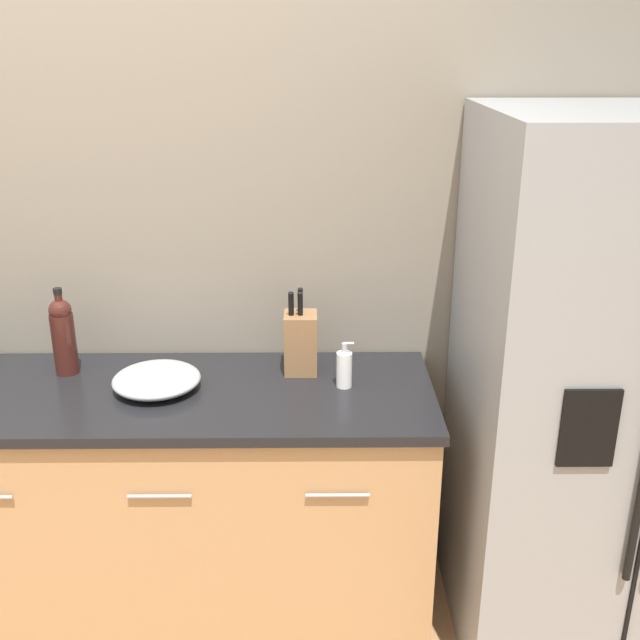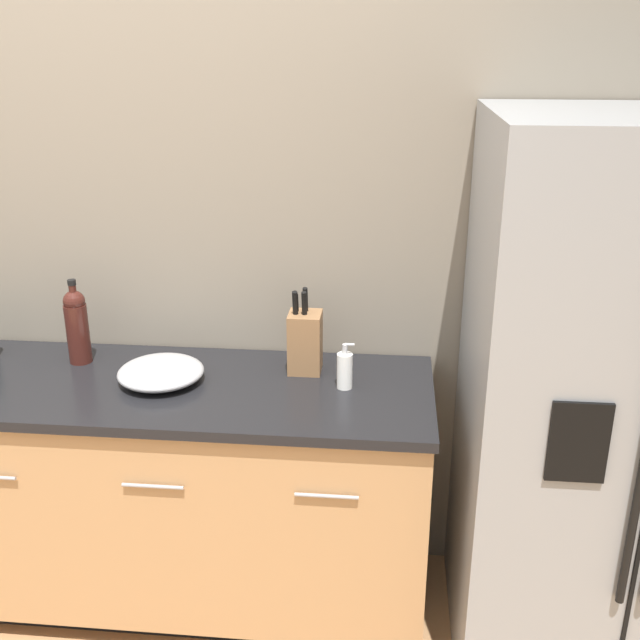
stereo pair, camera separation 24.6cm
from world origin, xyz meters
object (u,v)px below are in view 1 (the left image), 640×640
at_px(knife_block, 301,342).
at_px(mixing_bowl, 157,379).
at_px(soap_dispenser, 344,369).
at_px(wine_bottle, 63,335).
at_px(refrigerator, 607,395).

height_order(knife_block, mixing_bowl, knife_block).
relative_size(knife_block, soap_dispenser, 1.89).
xyz_separation_m(wine_bottle, soap_dispenser, (0.98, -0.12, -0.08)).
bearing_deg(refrigerator, knife_block, 167.85).
bearing_deg(refrigerator, soap_dispenser, 173.86).
height_order(wine_bottle, mixing_bowl, wine_bottle).
bearing_deg(soap_dispenser, refrigerator, -6.14).
bearing_deg(knife_block, mixing_bowl, -163.79).
xyz_separation_m(refrigerator, soap_dispenser, (-0.87, 0.09, 0.05)).
bearing_deg(soap_dispenser, knife_block, 139.96).
height_order(wine_bottle, soap_dispenser, wine_bottle).
distance_m(wine_bottle, soap_dispenser, 0.99).
relative_size(refrigerator, knife_block, 5.93).
xyz_separation_m(wine_bottle, mixing_bowl, (0.35, -0.14, -0.11)).
height_order(refrigerator, wine_bottle, refrigerator).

